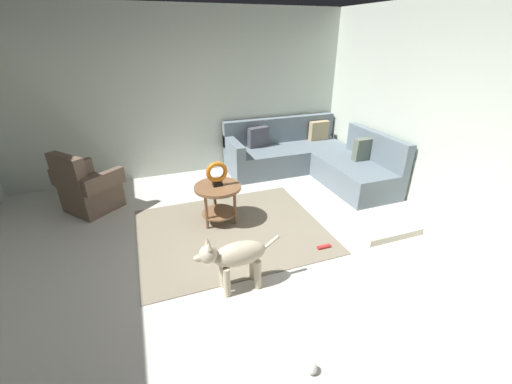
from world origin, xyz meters
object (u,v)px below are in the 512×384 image
at_px(side_table, 218,194).
at_px(dog, 235,257).
at_px(torus_sculpture, 217,173).
at_px(sectional_couch, 310,159).
at_px(dog_toy_ball, 312,369).
at_px(dog_toy_rope, 324,247).
at_px(dog_bed_mat, 381,226).
at_px(armchair, 88,189).

bearing_deg(side_table, dog, -96.98).
bearing_deg(torus_sculpture, sectional_couch, 28.71).
distance_m(dog_toy_ball, dog_toy_rope, 1.60).
xyz_separation_m(dog_bed_mat, dog_toy_ball, (-1.82, -1.45, -0.00)).
bearing_deg(torus_sculpture, armchair, 149.14).
height_order(dog_bed_mat, dog_toy_rope, dog_bed_mat).
distance_m(sectional_couch, dog, 3.13).
relative_size(torus_sculpture, dog_toy_rope, 2.00).
xyz_separation_m(torus_sculpture, dog_bed_mat, (1.92, -0.88, -0.67)).
xyz_separation_m(armchair, side_table, (1.63, -0.97, 0.09)).
height_order(torus_sculpture, dog_toy_rope, torus_sculpture).
xyz_separation_m(torus_sculpture, dog_toy_rope, (1.00, -1.00, -0.69)).
height_order(dog, dog_toy_rope, dog).
bearing_deg(dog_bed_mat, sectional_couch, 89.64).
bearing_deg(dog_bed_mat, dog_toy_rope, -172.30).
relative_size(dog_bed_mat, dog_toy_ball, 9.12).
xyz_separation_m(dog_toy_ball, dog_toy_rope, (0.90, 1.32, -0.02)).
height_order(dog_bed_mat, dog, dog).
distance_m(armchair, dog, 2.69).
distance_m(side_table, torus_sculpture, 0.29).
height_order(armchair, dog_bed_mat, armchair).
bearing_deg(dog_bed_mat, armchair, 152.44).
bearing_deg(dog_bed_mat, side_table, 155.42).
distance_m(side_table, dog_toy_rope, 1.47).
height_order(sectional_couch, dog, sectional_couch).
xyz_separation_m(side_table, dog_toy_rope, (1.00, -1.00, -0.39)).
xyz_separation_m(armchair, dog_bed_mat, (3.55, -1.85, -0.28)).
distance_m(dog_bed_mat, dog_toy_rope, 0.93).
relative_size(torus_sculpture, dog_toy_ball, 3.72).
bearing_deg(armchair, dog, -6.35).
bearing_deg(armchair, torus_sculpture, 19.48).
height_order(dog, dog_toy_ball, dog).
bearing_deg(armchair, side_table, 19.48).
distance_m(armchair, dog_bed_mat, 4.01).
bearing_deg(dog_toy_rope, dog_toy_ball, -124.18).
bearing_deg(armchair, dog_bed_mat, 22.78).
relative_size(dog_toy_ball, dog_toy_rope, 0.54).
distance_m(side_table, dog_bed_mat, 2.14).
relative_size(dog, dog_toy_rope, 5.20).
bearing_deg(dog_toy_rope, sectional_couch, 65.69).
xyz_separation_m(armchair, dog_toy_rope, (2.63, -1.98, -0.30)).
height_order(sectional_couch, side_table, sectional_couch).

